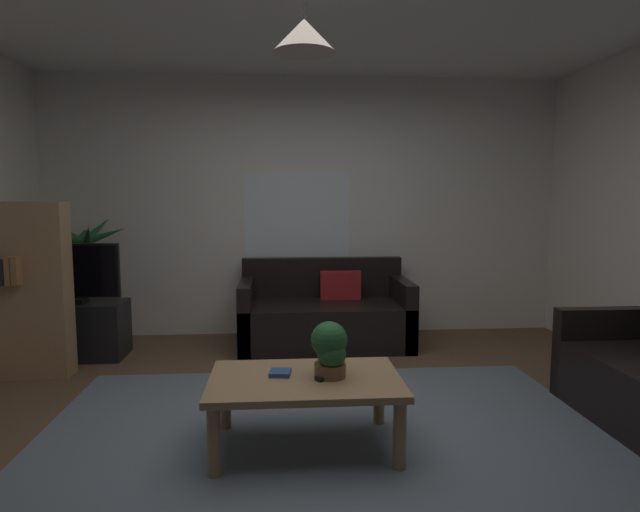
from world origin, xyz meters
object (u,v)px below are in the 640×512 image
book_on_table_0 (280,373)px  tv (70,273)px  couch_under_window (325,317)px  tv_stand (74,330)px  potted_palm_corner (83,280)px  potted_plant_on_table (330,349)px  pendant_lamp (304,36)px  remote_on_table_0 (328,377)px  bookshelf_corner (22,290)px  coffee_table (305,387)px

book_on_table_0 → tv: bearing=135.4°
couch_under_window → tv_stand: 2.30m
book_on_table_0 → potted_palm_corner: size_ratio=0.09×
potted_plant_on_table → tv_stand: (-2.13, 1.90, -0.33)m
tv → potted_palm_corner: potted_palm_corner is taller
pendant_lamp → remote_on_table_0: bearing=-15.2°
book_on_table_0 → potted_palm_corner: bearing=129.3°
tv_stand → bookshelf_corner: 0.71m
book_on_table_0 → tv_stand: (-1.84, 1.84, -0.18)m
book_on_table_0 → potted_plant_on_table: (0.28, -0.06, 0.15)m
coffee_table → tv_stand: 2.74m
coffee_table → book_on_table_0: (-0.14, 0.05, 0.07)m
remote_on_table_0 → couch_under_window: bearing=-37.8°
coffee_table → tv_stand: tv_stand is taller
book_on_table_0 → remote_on_table_0: bearing=-17.1°
remote_on_table_0 → potted_palm_corner: potted_palm_corner is taller
couch_under_window → tv: bearing=-172.8°
potted_plant_on_table → bookshelf_corner: (-2.31, 1.39, 0.13)m
bookshelf_corner → potted_plant_on_table: bearing=-31.0°
couch_under_window → tv_stand: bearing=-173.4°
book_on_table_0 → potted_plant_on_table: potted_plant_on_table is taller
coffee_table → potted_palm_corner: potted_palm_corner is taller
pendant_lamp → potted_plant_on_table: bearing=-3.0°
couch_under_window → potted_palm_corner: bearing=173.6°
potted_palm_corner → bookshelf_corner: (-0.09, -1.04, 0.08)m
book_on_table_0 → bookshelf_corner: size_ratio=0.08×
tv_stand → tv: size_ratio=1.05×
couch_under_window → remote_on_table_0: 2.20m
potted_plant_on_table → pendant_lamp: pendant_lamp is taller
bookshelf_corner → remote_on_table_0: bearing=-31.6°
book_on_table_0 → pendant_lamp: size_ratio=0.25×
book_on_table_0 → potted_palm_corner: potted_palm_corner is taller
potted_palm_corner → potted_plant_on_table: bearing=-47.5°
book_on_table_0 → bookshelf_corner: bookshelf_corner is taller
coffee_table → tv: size_ratio=1.27×
tv → bookshelf_corner: (-0.19, -0.48, -0.06)m
coffee_table → potted_plant_on_table: (0.14, -0.01, 0.23)m
potted_palm_corner → coffee_table: bearing=-49.3°
tv → bookshelf_corner: 0.52m
potted_plant_on_table → pendant_lamp: bearing=177.0°
tv → pendant_lamp: (1.99, -1.87, 1.51)m
potted_palm_corner → couch_under_window: bearing=-6.4°
remote_on_table_0 → bookshelf_corner: bearing=24.9°
potted_palm_corner → bookshelf_corner: bearing=-95.0°
coffee_table → remote_on_table_0: remote_on_table_0 is taller
pendant_lamp → coffee_table: bearing=69.4°
pendant_lamp → tv: bearing=136.8°
couch_under_window → bookshelf_corner: 2.62m
potted_plant_on_table → coffee_table: bearing=177.0°
couch_under_window → coffee_table: 2.18m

